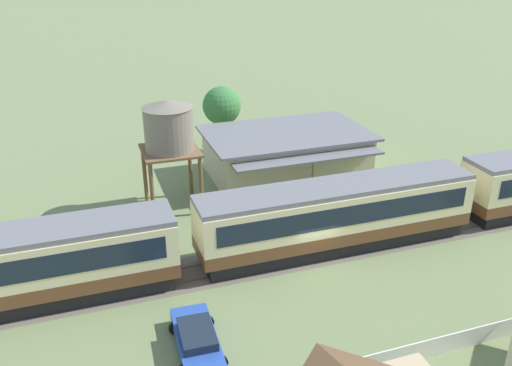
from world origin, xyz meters
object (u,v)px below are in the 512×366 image
at_px(station_building, 286,153).
at_px(parked_car_blue, 197,340).
at_px(water_tower, 169,128).
at_px(passenger_train, 341,212).
at_px(yard_tree_0, 222,106).

xyz_separation_m(station_building, parked_car_blue, (-11.63, -18.00, -1.23)).
bearing_deg(station_building, water_tower, -163.09).
relative_size(station_building, water_tower, 1.64).
bearing_deg(passenger_train, yard_tree_0, 96.64).
relative_size(station_building, parked_car_blue, 2.70).
bearing_deg(passenger_train, water_tower, 134.77).
bearing_deg(water_tower, parked_car_blue, -97.06).
bearing_deg(water_tower, station_building, 16.91).
bearing_deg(water_tower, yard_tree_0, 57.16).
bearing_deg(passenger_train, station_building, 84.46).
relative_size(water_tower, parked_car_blue, 1.65).
bearing_deg(parked_car_blue, yard_tree_0, -15.74).
relative_size(passenger_train, yard_tree_0, 9.35).
distance_m(water_tower, yard_tree_0, 12.04).
height_order(station_building, yard_tree_0, yard_tree_0).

